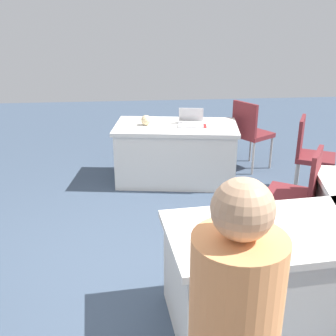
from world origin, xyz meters
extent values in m
plane|color=#3D4C60|center=(0.00, 0.00, 0.00)|extent=(14.40, 14.40, 0.00)
cube|color=silver|center=(-0.47, -2.13, 0.73)|extent=(1.67, 1.07, 0.05)
cube|color=silver|center=(-0.47, -2.13, 0.35)|extent=(1.60, 1.03, 0.70)
cube|color=silver|center=(-1.03, 0.57, 0.73)|extent=(1.91, 1.00, 0.05)
cube|color=silver|center=(-1.03, 0.57, 0.35)|extent=(1.84, 0.96, 0.70)
cylinder|color=#9E9993|center=(-1.65, -2.73, 0.23)|extent=(0.03, 0.03, 0.47)
cylinder|color=#9E9993|center=(-1.86, -2.41, 0.23)|extent=(0.03, 0.03, 0.47)
cylinder|color=#9E9993|center=(-1.33, -2.53, 0.23)|extent=(0.03, 0.03, 0.47)
cylinder|color=#9E9993|center=(-1.54, -2.21, 0.23)|extent=(0.03, 0.03, 0.47)
cube|color=maroon|center=(-1.60, -2.47, 0.50)|extent=(0.61, 0.61, 0.06)
cube|color=maroon|center=(-1.43, -2.36, 0.75)|extent=(0.26, 0.37, 0.45)
cylinder|color=#9E9993|center=(-2.35, -1.61, 0.22)|extent=(0.03, 0.03, 0.44)
cylinder|color=#9E9993|center=(-2.18, -1.27, 0.22)|extent=(0.03, 0.03, 0.44)
cylinder|color=#9E9993|center=(-2.01, -1.78, 0.22)|extent=(0.03, 0.03, 0.44)
cylinder|color=#9E9993|center=(-1.84, -1.45, 0.22)|extent=(0.03, 0.03, 0.44)
cube|color=maroon|center=(-2.10, -1.53, 0.47)|extent=(0.59, 0.59, 0.06)
cube|color=maroon|center=(-1.92, -1.62, 0.72)|extent=(0.23, 0.39, 0.45)
cylinder|color=#9E9993|center=(-1.11, -0.40, 0.23)|extent=(0.03, 0.03, 0.46)
cylinder|color=#9E9993|center=(-1.31, -0.72, 0.23)|extent=(0.03, 0.03, 0.46)
cylinder|color=#9E9993|center=(-1.43, -0.20, 0.23)|extent=(0.03, 0.03, 0.46)
cylinder|color=#9E9993|center=(-1.63, -0.52, 0.23)|extent=(0.03, 0.03, 0.46)
cube|color=maroon|center=(-1.37, -0.46, 0.49)|extent=(0.61, 0.61, 0.06)
cube|color=maroon|center=(-1.54, -0.35, 0.75)|extent=(0.26, 0.37, 0.45)
cylinder|color=#F49E60|center=(-0.24, 1.79, 1.12)|extent=(0.46, 0.46, 0.63)
sphere|color=tan|center=(-0.24, 1.79, 1.54)|extent=(0.22, 0.22, 0.22)
cube|color=silver|center=(-0.65, -2.06, 0.76)|extent=(0.35, 0.27, 0.02)
cube|color=#B7B7BC|center=(-0.67, -2.21, 0.86)|extent=(0.32, 0.12, 0.19)
sphere|color=beige|center=(-0.08, -2.16, 0.82)|extent=(0.13, 0.13, 0.13)
cube|color=red|center=(-0.82, -2.03, 0.76)|extent=(0.06, 0.18, 0.01)
camera|label=1|loc=(0.12, 2.98, 2.16)|focal=44.27mm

